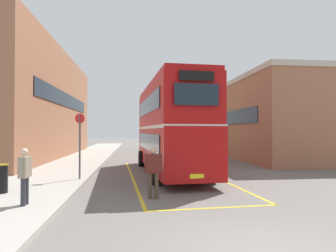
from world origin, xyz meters
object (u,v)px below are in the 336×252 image
at_px(single_deck_bus, 175,136).
at_px(bus_stop_sign, 80,140).
at_px(double_decker_bus, 170,126).
at_px(litter_bin, 0,179).
at_px(pedestrian_waiting_near, 25,172).
at_px(pedestrian_boarding, 153,168).

xyz_separation_m(single_deck_bus, bus_stop_sign, (-7.06, -20.74, 0.24)).
relative_size(double_decker_bus, litter_bin, 10.93).
height_order(double_decker_bus, pedestrian_waiting_near, double_decker_bus).
distance_m(litter_bin, bus_stop_sign, 3.74).
bearing_deg(litter_bin, single_deck_bus, 68.56).
height_order(pedestrian_waiting_near, litter_bin, pedestrian_waiting_near).
bearing_deg(double_decker_bus, pedestrian_waiting_near, -125.89).
distance_m(pedestrian_boarding, litter_bin, 5.30).
height_order(double_decker_bus, single_deck_bus, double_decker_bus).
bearing_deg(single_deck_bus, double_decker_bus, -98.52).
relative_size(pedestrian_waiting_near, bus_stop_sign, 0.56).
bearing_deg(pedestrian_waiting_near, pedestrian_boarding, 15.15).
xyz_separation_m(single_deck_bus, litter_bin, (-9.23, -23.51, -1.00)).
distance_m(double_decker_bus, bus_stop_sign, 4.94).
bearing_deg(single_deck_bus, litter_bin, -111.44).
bearing_deg(single_deck_bus, bus_stop_sign, -108.80).
distance_m(single_deck_bus, pedestrian_waiting_near, 26.51).
bearing_deg(double_decker_bus, litter_bin, -141.70).
relative_size(double_decker_bus, single_deck_bus, 1.32).
xyz_separation_m(pedestrian_boarding, pedestrian_waiting_near, (-3.76, -1.02, 0.06)).
bearing_deg(bus_stop_sign, single_deck_bus, 71.20).
relative_size(pedestrian_waiting_near, litter_bin, 1.65).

